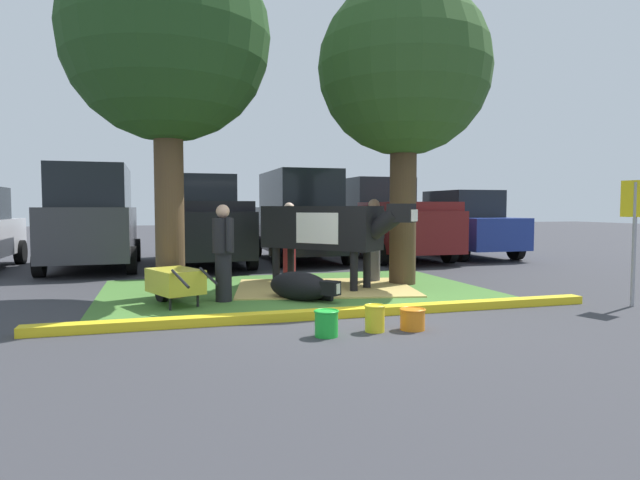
# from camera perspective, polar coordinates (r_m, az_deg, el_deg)

# --- Properties ---
(ground_plane) EXTENTS (80.00, 80.00, 0.00)m
(ground_plane) POSITION_cam_1_polar(r_m,az_deg,el_deg) (7.81, 1.32, -7.80)
(ground_plane) COLOR #38383D
(grass_island) EXTENTS (6.81, 4.60, 0.02)m
(grass_island) POSITION_cam_1_polar(r_m,az_deg,el_deg) (9.94, -2.51, -5.31)
(grass_island) COLOR #477A33
(grass_island) RESTS_ON ground
(curb_yellow) EXTENTS (8.01, 0.24, 0.12)m
(curb_yellow) POSITION_cam_1_polar(r_m,az_deg,el_deg) (7.61, 2.02, -7.64)
(curb_yellow) COLOR yellow
(curb_yellow) RESTS_ON ground
(hay_bedding) EXTENTS (3.61, 2.98, 0.04)m
(hay_bedding) POSITION_cam_1_polar(r_m,az_deg,el_deg) (10.14, 0.49, -5.04)
(hay_bedding) COLOR tan
(hay_bedding) RESTS_ON ground
(shade_tree_left) EXTENTS (3.39, 3.39, 6.00)m
(shade_tree_left) POSITION_cam_1_polar(r_m,az_deg,el_deg) (9.79, -15.77, 19.52)
(shade_tree_left) COLOR brown
(shade_tree_left) RESTS_ON ground
(shade_tree_right) EXTENTS (3.32, 3.32, 5.85)m
(shade_tree_right) POSITION_cam_1_polar(r_m,az_deg,el_deg) (11.06, 8.81, 17.05)
(shade_tree_right) COLOR #4C3823
(shade_tree_right) RESTS_ON ground
(cow_holstein) EXTENTS (2.33, 2.61, 1.58)m
(cow_holstein) POSITION_cam_1_polar(r_m,az_deg,el_deg) (10.16, 0.55, 1.23)
(cow_holstein) COLOR black
(cow_holstein) RESTS_ON ground
(calf_lying) EXTENTS (1.10, 1.20, 0.48)m
(calf_lying) POSITION_cam_1_polar(r_m,az_deg,el_deg) (8.85, -2.04, -4.90)
(calf_lying) COLOR black
(calf_lying) RESTS_ON ground
(person_handler) EXTENTS (0.34, 0.51, 1.57)m
(person_handler) POSITION_cam_1_polar(r_m,az_deg,el_deg) (8.79, -10.11, -1.07)
(person_handler) COLOR black
(person_handler) RESTS_ON ground
(person_visitor_near) EXTENTS (0.48, 0.34, 1.62)m
(person_visitor_near) POSITION_cam_1_polar(r_m,az_deg,el_deg) (11.34, -3.25, 0.15)
(person_visitor_near) COLOR maroon
(person_visitor_near) RESTS_ON ground
(person_visitor_far) EXTENTS (0.34, 0.48, 1.69)m
(person_visitor_far) POSITION_cam_1_polar(r_m,az_deg,el_deg) (11.00, 5.66, 0.24)
(person_visitor_far) COLOR slate
(person_visitor_far) RESTS_ON ground
(wheelbarrow) EXTENTS (1.03, 1.58, 0.63)m
(wheelbarrow) POSITION_cam_1_polar(r_m,az_deg,el_deg) (8.62, -15.00, -4.24)
(wheelbarrow) COLOR gold
(wheelbarrow) RESTS_ON ground
(parking_sign) EXTENTS (0.17, 0.43, 1.93)m
(parking_sign) POSITION_cam_1_polar(r_m,az_deg,el_deg) (9.57, 30.13, 2.05)
(parking_sign) COLOR #99999E
(parking_sign) RESTS_ON ground
(bucket_green) EXTENTS (0.30, 0.30, 0.31)m
(bucket_green) POSITION_cam_1_polar(r_m,az_deg,el_deg) (6.48, 0.67, -8.67)
(bucket_green) COLOR green
(bucket_green) RESTS_ON ground
(bucket_yellow) EXTENTS (0.26, 0.26, 0.33)m
(bucket_yellow) POSITION_cam_1_polar(r_m,az_deg,el_deg) (6.75, 5.76, -8.10)
(bucket_yellow) COLOR yellow
(bucket_yellow) RESTS_ON ground
(bucket_orange) EXTENTS (0.33, 0.33, 0.27)m
(bucket_orange) POSITION_cam_1_polar(r_m,az_deg,el_deg) (6.93, 9.67, -8.13)
(bucket_orange) COLOR orange
(bucket_orange) RESTS_ON ground
(suv_dark_grey) EXTENTS (2.13, 4.61, 2.52)m
(suv_dark_grey) POSITION_cam_1_polar(r_m,az_deg,el_deg) (14.56, -22.71, 2.20)
(suv_dark_grey) COLOR #3D3D42
(suv_dark_grey) RESTS_ON ground
(pickup_truck_black) EXTENTS (2.24, 5.41, 2.42)m
(pickup_truck_black) POSITION_cam_1_polar(r_m,az_deg,el_deg) (14.86, -12.17, 1.81)
(pickup_truck_black) COLOR black
(pickup_truck_black) RESTS_ON ground
(suv_black) EXTENTS (2.13, 4.61, 2.52)m
(suv_black) POSITION_cam_1_polar(r_m,az_deg,el_deg) (15.38, -2.22, 2.52)
(suv_black) COLOR black
(suv_black) RESTS_ON ground
(pickup_truck_maroon) EXTENTS (2.24, 5.41, 2.42)m
(pickup_truck_maroon) POSITION_cam_1_polar(r_m,az_deg,el_deg) (16.33, 7.13, 2.01)
(pickup_truck_maroon) COLOR maroon
(pickup_truck_maroon) RESTS_ON ground
(sedan_blue) EXTENTS (2.03, 4.41, 2.02)m
(sedan_blue) POSITION_cam_1_polar(r_m,az_deg,el_deg) (17.29, 14.67, 1.57)
(sedan_blue) COLOR navy
(sedan_blue) RESTS_ON ground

